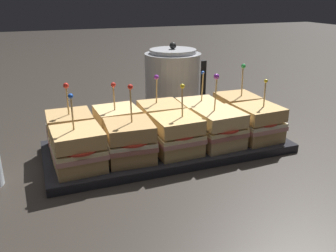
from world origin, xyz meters
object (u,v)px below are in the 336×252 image
object	(u,v)px
sandwich_back_right	(199,116)
sandwich_back_far_right	(237,110)
sandwich_back_center	(161,120)
sandwich_front_far_right	(258,123)
sandwich_back_far_left	(70,131)
sandwich_front_far_left	(78,149)
sandwich_front_left	(130,141)
sandwich_back_left	(118,125)
sandwich_front_center	(178,135)
sandwich_front_right	(219,129)
kettle_steel	(173,81)
serving_platter	(168,147)

from	to	relation	value
sandwich_back_right	sandwich_back_far_right	world-z (taller)	sandwich_back_far_right
sandwich_back_center	sandwich_back_far_right	distance (m)	0.21
sandwich_front_far_right	sandwich_back_far_left	world-z (taller)	sandwich_back_far_left
sandwich_front_far_left	sandwich_front_left	size ratio (longest dim) A/B	0.96
sandwich_back_far_left	sandwich_back_far_right	xyz separation A→B (m)	(0.42, 0.00, 0.00)
sandwich_back_left	sandwich_front_left	bearing A→B (deg)	-89.36
sandwich_front_center	sandwich_back_left	distance (m)	0.15
sandwich_front_far_right	sandwich_back_far_left	bearing A→B (deg)	166.19
sandwich_front_center	sandwich_front_right	bearing A→B (deg)	-0.05
sandwich_front_far_right	sandwich_back_center	xyz separation A→B (m)	(-0.20, 0.10, 0.00)
sandwich_back_far_left	sandwich_front_center	bearing A→B (deg)	-25.91
sandwich_front_center	kettle_steel	world-z (taller)	kettle_steel
sandwich_front_far_left	sandwich_back_right	distance (m)	0.32
serving_platter	sandwich_front_center	world-z (taller)	sandwich_front_center
sandwich_back_right	kettle_steel	xyz separation A→B (m)	(0.02, 0.22, 0.04)
sandwich_front_right	sandwich_back_far_left	size ratio (longest dim) A/B	1.09
sandwich_front_far_right	serving_platter	bearing A→B (deg)	166.08
sandwich_front_right	sandwich_back_left	world-z (taller)	sandwich_front_right
serving_platter	sandwich_back_far_left	distance (m)	0.22
sandwich_back_left	kettle_steel	distance (m)	0.32
sandwich_back_left	sandwich_back_right	size ratio (longest dim) A/B	0.95
serving_platter	sandwich_front_right	size ratio (longest dim) A/B	3.37
sandwich_back_left	sandwich_back_far_right	bearing A→B (deg)	0.09
sandwich_back_far_left	sandwich_back_right	size ratio (longest dim) A/B	0.99
sandwich_front_right	sandwich_back_far_right	world-z (taller)	sandwich_front_right
sandwich_front_right	sandwich_back_left	distance (m)	0.23
sandwich_front_far_left	sandwich_front_far_right	distance (m)	0.41
sandwich_back_far_right	sandwich_front_right	bearing A→B (deg)	-135.87
sandwich_back_center	sandwich_back_right	size ratio (longest dim) A/B	0.98
sandwich_front_right	sandwich_back_left	size ratio (longest dim) A/B	1.14
sandwich_back_center	sandwich_back_right	xyz separation A→B (m)	(0.10, 0.00, -0.00)
kettle_steel	sandwich_front_right	bearing A→B (deg)	-93.22
sandwich_back_far_left	sandwich_back_center	size ratio (longest dim) A/B	1.01
sandwich_front_left	sandwich_back_far_left	bearing A→B (deg)	136.51
sandwich_front_left	sandwich_back_right	distance (m)	0.23
serving_platter	sandwich_front_far_right	bearing A→B (deg)	-13.92
sandwich_front_left	sandwich_front_center	size ratio (longest dim) A/B	1.05
sandwich_back_center	kettle_steel	xyz separation A→B (m)	(0.12, 0.22, 0.03)
sandwich_back_left	sandwich_back_right	world-z (taller)	sandwich_back_right
sandwich_back_center	sandwich_back_right	world-z (taller)	sandwich_back_right
sandwich_back_right	kettle_steel	distance (m)	0.23
sandwich_front_far_right	sandwich_back_center	size ratio (longest dim) A/B	0.97
sandwich_front_left	sandwich_front_far_right	size ratio (longest dim) A/B	1.10
sandwich_front_far_right	kettle_steel	bearing A→B (deg)	104.53
sandwich_front_right	kettle_steel	size ratio (longest dim) A/B	0.78
sandwich_front_right	sandwich_back_center	bearing A→B (deg)	134.61
serving_platter	sandwich_back_center	xyz separation A→B (m)	(0.00, 0.05, 0.05)
sandwich_front_right	sandwich_back_far_left	distance (m)	0.33
sandwich_front_left	sandwich_back_far_left	world-z (taller)	sandwich_front_left
sandwich_front_far_right	sandwich_back_right	size ratio (longest dim) A/B	0.96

